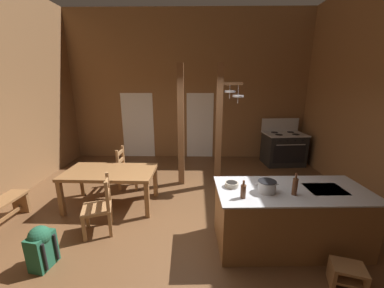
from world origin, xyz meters
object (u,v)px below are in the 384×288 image
object	(u,v)px
mixing_bowl_on_counter	(232,185)
bottle_tall_on_counter	(295,186)
kitchen_island	(289,217)
stove_range	(283,148)
ladderback_chair_near_window	(127,169)
step_stool	(347,275)
backpack	(41,246)
ladderback_chair_by_post	(100,207)
dining_table	(110,175)
bottle_short_on_counter	(243,191)
stockpot_on_counter	(267,186)

from	to	relation	value
mixing_bowl_on_counter	bottle_tall_on_counter	bearing A→B (deg)	-15.70
bottle_tall_on_counter	kitchen_island	bearing A→B (deg)	73.07
stove_range	ladderback_chair_near_window	world-z (taller)	stove_range
kitchen_island	mixing_bowl_on_counter	world-z (taller)	mixing_bowl_on_counter
step_stool	mixing_bowl_on_counter	distance (m)	1.71
ladderback_chair_near_window	backpack	world-z (taller)	ladderback_chair_near_window
stove_range	ladderback_chair_by_post	distance (m)	5.30
step_stool	bottle_tall_on_counter	distance (m)	1.15
kitchen_island	dining_table	world-z (taller)	kitchen_island
mixing_bowl_on_counter	bottle_short_on_counter	bearing A→B (deg)	-73.26
mixing_bowl_on_counter	bottle_short_on_counter	world-z (taller)	bottle_short_on_counter
dining_table	bottle_tall_on_counter	xyz separation A→B (m)	(2.99, -1.24, 0.39)
stove_range	bottle_tall_on_counter	world-z (taller)	stove_range
ladderback_chair_near_window	stockpot_on_counter	xyz separation A→B (m)	(2.57, -2.01, 0.54)
backpack	mixing_bowl_on_counter	world-z (taller)	mixing_bowl_on_counter
step_stool	backpack	world-z (taller)	backpack
dining_table	ladderback_chair_near_window	world-z (taller)	ladderback_chair_near_window
stove_range	backpack	bearing A→B (deg)	-138.66
ladderback_chair_near_window	bottle_tall_on_counter	size ratio (longest dim) A/B	3.01
stove_range	kitchen_island	bearing A→B (deg)	-108.64
kitchen_island	step_stool	distance (m)	0.92
mixing_bowl_on_counter	backpack	bearing A→B (deg)	-167.55
step_stool	stove_range	bearing A→B (deg)	79.81
backpack	step_stool	bearing A→B (deg)	-3.91
stockpot_on_counter	bottle_short_on_counter	world-z (taller)	bottle_short_on_counter
bottle_tall_on_counter	bottle_short_on_counter	bearing A→B (deg)	-171.81
dining_table	backpack	bearing A→B (deg)	-103.39
dining_table	mixing_bowl_on_counter	world-z (taller)	mixing_bowl_on_counter
stove_range	bottle_tall_on_counter	distance (m)	3.98
kitchen_island	stove_range	bearing A→B (deg)	71.36
backpack	mixing_bowl_on_counter	size ratio (longest dim) A/B	3.02
step_stool	dining_table	xyz separation A→B (m)	(-3.47, 1.84, 0.47)
step_stool	ladderback_chair_by_post	world-z (taller)	ladderback_chair_by_post
bottle_short_on_counter	mixing_bowl_on_counter	bearing A→B (deg)	106.74
bottle_short_on_counter	kitchen_island	bearing A→B (deg)	19.29
ladderback_chair_by_post	bottle_tall_on_counter	size ratio (longest dim) A/B	3.01
bottle_tall_on_counter	stockpot_on_counter	bearing A→B (deg)	168.77
step_stool	ladderback_chair_near_window	distance (m)	4.34
ladderback_chair_near_window	bottle_tall_on_counter	xyz separation A→B (m)	(2.92, -2.08, 0.59)
stove_range	backpack	size ratio (longest dim) A/B	2.21
dining_table	bottle_short_on_counter	size ratio (longest dim) A/B	6.93
dining_table	bottle_tall_on_counter	bearing A→B (deg)	-22.58
backpack	stockpot_on_counter	bearing A→B (deg)	7.66
dining_table	bottle_tall_on_counter	distance (m)	3.26
bottle_short_on_counter	dining_table	bearing A→B (deg)	149.41
ladderback_chair_by_post	bottle_short_on_counter	distance (m)	2.29
step_stool	mixing_bowl_on_counter	xyz separation A→B (m)	(-1.29, 0.83, 0.77)
kitchen_island	backpack	size ratio (longest dim) A/B	3.68
mixing_bowl_on_counter	ladderback_chair_near_window	bearing A→B (deg)	138.73
kitchen_island	dining_table	xyz separation A→B (m)	(-3.04, 1.08, 0.20)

